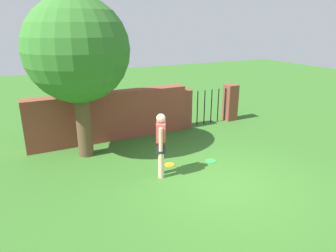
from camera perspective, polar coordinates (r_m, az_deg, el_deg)
name	(u,v)px	position (r m, az deg, el deg)	size (l,w,h in m)	color
ground_plane	(223,183)	(7.63, 10.10, -10.43)	(40.00, 40.00, 0.00)	#336623
brick_wall	(111,116)	(10.17, -10.55, 1.84)	(5.24, 0.50, 1.58)	brown
tree	(77,51)	(8.63, -16.47, 13.11)	(2.78, 2.78, 4.37)	brown
person	(161,142)	(7.51, -1.30, -3.03)	(0.36, 0.49, 1.62)	beige
fence_gate	(208,105)	(11.74, 7.41, 3.79)	(2.53, 0.44, 1.40)	brown
frisbee_orange	(169,165)	(8.41, 0.28, -7.19)	(0.27, 0.27, 0.02)	orange
frisbee_green	(211,161)	(8.70, 7.94, -6.43)	(0.27, 0.27, 0.02)	green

